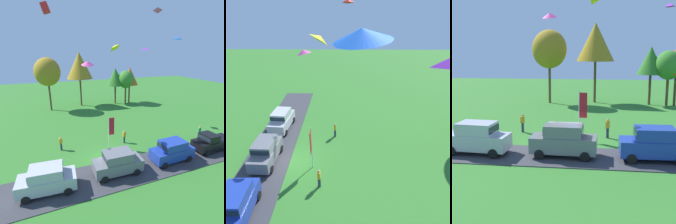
% 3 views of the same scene
% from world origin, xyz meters
% --- Properties ---
extents(ground_plane, '(120.00, 120.00, 0.00)m').
position_xyz_m(ground_plane, '(0.00, 0.00, 0.00)').
color(ground_plane, '#337528').
extents(pavement_strip, '(36.00, 4.40, 0.06)m').
position_xyz_m(pavement_strip, '(0.00, -2.47, 0.03)').
color(pavement_strip, '#38383D').
rests_on(pavement_strip, ground).
extents(car_suv_mid_row, '(4.73, 2.33, 2.28)m').
position_xyz_m(car_suv_mid_row, '(-6.18, -2.51, 1.30)').
color(car_suv_mid_row, '#B7B7BC').
rests_on(car_suv_mid_row, ground).
extents(car_suv_near_entrance, '(4.65, 2.15, 2.28)m').
position_xyz_m(car_suv_near_entrance, '(0.09, -2.43, 1.30)').
color(car_suv_near_entrance, slate).
rests_on(car_suv_near_entrance, ground).
extents(car_suv_by_flagpole, '(4.66, 2.16, 2.28)m').
position_xyz_m(car_suv_by_flagpole, '(6.24, -2.53, 1.30)').
color(car_suv_by_flagpole, '#1E389E').
rests_on(car_suv_by_flagpole, ground).
extents(person_beside_suv, '(0.36, 0.24, 1.71)m').
position_xyz_m(person_beside_suv, '(-4.51, 3.92, 0.88)').
color(person_beside_suv, '#2D334C').
rests_on(person_beside_suv, ground).
extents(person_on_lawn, '(0.36, 0.24, 1.71)m').
position_xyz_m(person_on_lawn, '(3.21, 2.87, 0.88)').
color(person_on_lawn, '#2D334C').
rests_on(person_on_lawn, ground).
extents(tree_center_back, '(4.89, 4.89, 10.32)m').
position_xyz_m(tree_center_back, '(-4.82, 20.79, 7.60)').
color(tree_center_back, brown).
rests_on(tree_center_back, ground).
extents(tree_right_of_center, '(5.36, 5.36, 11.31)m').
position_xyz_m(tree_right_of_center, '(1.60, 21.98, 8.60)').
color(tree_right_of_center, brown).
rests_on(tree_right_of_center, ground).
extents(tree_lone_near, '(3.79, 3.79, 8.00)m').
position_xyz_m(tree_lone_near, '(9.21, 20.86, 6.07)').
color(tree_lone_near, brown).
rests_on(tree_lone_near, ground).
extents(tree_far_right, '(3.53, 3.53, 7.45)m').
position_xyz_m(tree_far_right, '(11.41, 20.06, 5.47)').
color(tree_far_right, brown).
rests_on(tree_far_right, ground).
extents(flag_banner, '(0.71, 0.08, 4.22)m').
position_xyz_m(flag_banner, '(1.04, 2.02, 2.67)').
color(flag_banner, silver).
rests_on(flag_banner, ground).
extents(kite_diamond_mid_center, '(0.91, 1.16, 0.35)m').
position_xyz_m(kite_diamond_mid_center, '(8.87, 8.48, 11.64)').
color(kite_diamond_mid_center, purple).
extents(kite_delta_high_right, '(1.45, 1.49, 0.63)m').
position_xyz_m(kite_delta_high_right, '(-1.49, 1.48, 10.08)').
color(kite_delta_high_right, '#EA4C9E').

